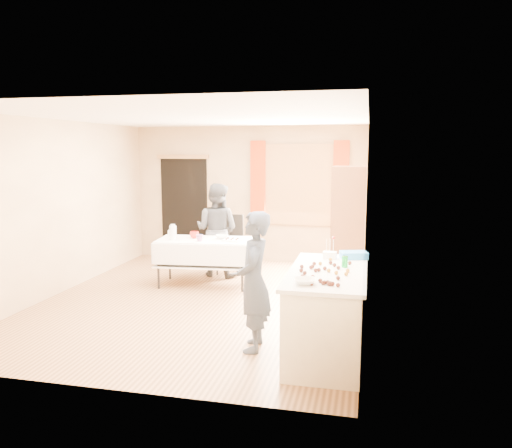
% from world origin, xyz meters
% --- Properties ---
extents(floor, '(4.50, 5.50, 0.02)m').
position_xyz_m(floor, '(0.00, 0.00, -0.01)').
color(floor, '#9E7047').
rests_on(floor, ground).
extents(ceiling, '(4.50, 5.50, 0.02)m').
position_xyz_m(ceiling, '(0.00, 0.00, 2.61)').
color(ceiling, white).
rests_on(ceiling, floor).
extents(wall_back, '(4.50, 0.02, 2.60)m').
position_xyz_m(wall_back, '(0.00, 2.76, 1.30)').
color(wall_back, tan).
rests_on(wall_back, floor).
extents(wall_front, '(4.50, 0.02, 2.60)m').
position_xyz_m(wall_front, '(0.00, -2.76, 1.30)').
color(wall_front, tan).
rests_on(wall_front, floor).
extents(wall_left, '(0.02, 5.50, 2.60)m').
position_xyz_m(wall_left, '(-2.26, 0.00, 1.30)').
color(wall_left, tan).
rests_on(wall_left, floor).
extents(wall_right, '(0.02, 5.50, 2.60)m').
position_xyz_m(wall_right, '(2.26, 0.00, 1.30)').
color(wall_right, tan).
rests_on(wall_right, floor).
extents(window_frame, '(1.32, 0.06, 1.52)m').
position_xyz_m(window_frame, '(1.00, 2.72, 1.50)').
color(window_frame, olive).
rests_on(window_frame, wall_back).
extents(window_pane, '(1.20, 0.02, 1.40)m').
position_xyz_m(window_pane, '(1.00, 2.71, 1.50)').
color(window_pane, white).
rests_on(window_pane, wall_back).
extents(curtain_left, '(0.28, 0.06, 1.65)m').
position_xyz_m(curtain_left, '(0.22, 2.67, 1.50)').
color(curtain_left, '#AE3009').
rests_on(curtain_left, wall_back).
extents(curtain_right, '(0.28, 0.06, 1.65)m').
position_xyz_m(curtain_right, '(1.78, 2.67, 1.50)').
color(curtain_right, '#AE3009').
rests_on(curtain_right, wall_back).
extents(doorway, '(0.95, 0.04, 2.00)m').
position_xyz_m(doorway, '(-1.30, 2.73, 1.00)').
color(doorway, black).
rests_on(doorway, floor).
extents(door_lintel, '(1.05, 0.06, 0.08)m').
position_xyz_m(door_lintel, '(-1.30, 2.70, 2.02)').
color(door_lintel, olive).
rests_on(door_lintel, wall_back).
extents(cabinet, '(0.50, 0.60, 1.91)m').
position_xyz_m(cabinet, '(1.99, 1.13, 0.95)').
color(cabinet, brown).
rests_on(cabinet, floor).
extents(counter, '(0.80, 1.68, 0.91)m').
position_xyz_m(counter, '(1.89, -1.49, 0.45)').
color(counter, '#EDE4C6').
rests_on(counter, floor).
extents(party_table, '(1.55, 0.90, 0.75)m').
position_xyz_m(party_table, '(-0.25, 0.81, 0.45)').
color(party_table, black).
rests_on(party_table, floor).
extents(chair, '(0.45, 0.45, 1.02)m').
position_xyz_m(chair, '(-0.07, 1.69, 0.30)').
color(chair, black).
rests_on(chair, floor).
extents(girl, '(0.64, 0.50, 1.52)m').
position_xyz_m(girl, '(1.11, -1.55, 0.76)').
color(girl, '#2A3245').
rests_on(girl, floor).
extents(woman, '(0.97, 0.85, 1.60)m').
position_xyz_m(woman, '(-0.23, 1.45, 0.80)').
color(woman, black).
rests_on(woman, floor).
extents(soda_can, '(0.08, 0.08, 0.12)m').
position_xyz_m(soda_can, '(2.05, -1.31, 0.97)').
color(soda_can, '#11962D').
rests_on(soda_can, counter).
extents(mixing_bowl, '(0.29, 0.29, 0.05)m').
position_xyz_m(mixing_bowl, '(1.72, -2.08, 0.94)').
color(mixing_bowl, white).
rests_on(mixing_bowl, counter).
extents(foam_block, '(0.16, 0.11, 0.08)m').
position_xyz_m(foam_block, '(1.86, -0.91, 0.95)').
color(foam_block, white).
rests_on(foam_block, counter).
extents(blue_basket, '(0.34, 0.27, 0.08)m').
position_xyz_m(blue_basket, '(2.14, -0.85, 0.95)').
color(blue_basket, '#2D8BEB').
rests_on(blue_basket, counter).
extents(pitcher, '(0.14, 0.14, 0.22)m').
position_xyz_m(pitcher, '(-0.71, 0.67, 0.86)').
color(pitcher, silver).
rests_on(pitcher, party_table).
extents(cup_red, '(0.18, 0.18, 0.11)m').
position_xyz_m(cup_red, '(-0.42, 0.85, 0.81)').
color(cup_red, '#B41C14').
rests_on(cup_red, party_table).
extents(cup_rainbow, '(0.17, 0.17, 0.10)m').
position_xyz_m(cup_rainbow, '(-0.25, 0.62, 0.80)').
color(cup_rainbow, red).
rests_on(cup_rainbow, party_table).
extents(small_bowl, '(0.24, 0.24, 0.06)m').
position_xyz_m(small_bowl, '(0.02, 0.92, 0.78)').
color(small_bowl, white).
rests_on(small_bowl, party_table).
extents(pastry_tray, '(0.31, 0.25, 0.02)m').
position_xyz_m(pastry_tray, '(0.23, 0.76, 0.76)').
color(pastry_tray, white).
rests_on(pastry_tray, party_table).
extents(bottle, '(0.09, 0.09, 0.16)m').
position_xyz_m(bottle, '(-0.86, 0.93, 0.83)').
color(bottle, white).
rests_on(bottle, party_table).
extents(cake_balls, '(0.53, 1.11, 0.04)m').
position_xyz_m(cake_balls, '(1.87, -1.70, 0.93)').
color(cake_balls, '#3F2314').
rests_on(cake_balls, counter).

